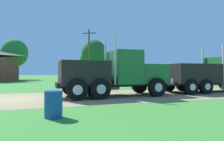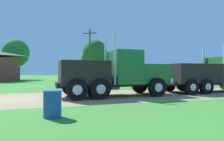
{
  "view_description": "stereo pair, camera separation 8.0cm",
  "coord_description": "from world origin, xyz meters",
  "px_view_note": "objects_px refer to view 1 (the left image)",
  "views": [
    {
      "loc": [
        1.82,
        -11.66,
        1.46
      ],
      "look_at": [
        5.35,
        -0.48,
        1.57
      ],
      "focal_mm": 31.31,
      "sensor_mm": 36.0,
      "label": 1
    },
    {
      "loc": [
        1.9,
        -11.68,
        1.46
      ],
      "look_at": [
        5.35,
        -0.48,
        1.57
      ],
      "focal_mm": 31.31,
      "sensor_mm": 36.0,
      "label": 2
    }
  ],
  "objects_px": {
    "truck_near_right": "(210,75)",
    "steel_barrel": "(53,104)",
    "truck_foreground_white": "(114,74)",
    "visitor_far_side": "(133,78)",
    "utility_pole_near": "(89,54)"
  },
  "relations": [
    {
      "from": "truck_foreground_white",
      "to": "truck_near_right",
      "type": "bearing_deg",
      "value": 3.63
    },
    {
      "from": "visitor_far_side",
      "to": "utility_pole_near",
      "type": "xyz_separation_m",
      "value": [
        -1.38,
        13.92,
        3.43
      ]
    },
    {
      "from": "truck_near_right",
      "to": "visitor_far_side",
      "type": "distance_m",
      "value": 6.31
    },
    {
      "from": "truck_near_right",
      "to": "steel_barrel",
      "type": "bearing_deg",
      "value": -155.17
    },
    {
      "from": "visitor_far_side",
      "to": "utility_pole_near",
      "type": "bearing_deg",
      "value": 95.66
    },
    {
      "from": "utility_pole_near",
      "to": "steel_barrel",
      "type": "bearing_deg",
      "value": -103.43
    },
    {
      "from": "steel_barrel",
      "to": "visitor_far_side",
      "type": "bearing_deg",
      "value": 54.2
    },
    {
      "from": "utility_pole_near",
      "to": "visitor_far_side",
      "type": "bearing_deg",
      "value": -84.34
    },
    {
      "from": "truck_near_right",
      "to": "utility_pole_near",
      "type": "relative_size",
      "value": 0.98
    },
    {
      "from": "truck_foreground_white",
      "to": "steel_barrel",
      "type": "relative_size",
      "value": 8.11
    },
    {
      "from": "steel_barrel",
      "to": "utility_pole_near",
      "type": "xyz_separation_m",
      "value": [
        5.65,
        23.67,
        3.94
      ]
    },
    {
      "from": "truck_foreground_white",
      "to": "truck_near_right",
      "type": "height_order",
      "value": "truck_foreground_white"
    },
    {
      "from": "truck_near_right",
      "to": "steel_barrel",
      "type": "xyz_separation_m",
      "value": [
        -11.53,
        -5.34,
        -0.85
      ]
    },
    {
      "from": "truck_foreground_white",
      "to": "truck_near_right",
      "type": "distance_m",
      "value": 7.92
    },
    {
      "from": "visitor_far_side",
      "to": "steel_barrel",
      "type": "bearing_deg",
      "value": -125.8
    }
  ]
}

